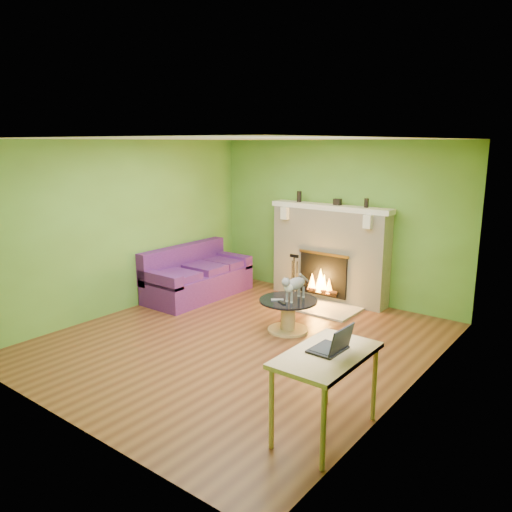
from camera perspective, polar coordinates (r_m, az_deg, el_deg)
The scene contains 22 objects.
floor at distance 6.68m, azimuth -1.79°, elevation -9.67°, with size 5.00×5.00×0.00m, color #572C18.
ceiling at distance 6.17m, azimuth -1.96°, elevation 13.24°, with size 5.00×5.00×0.00m, color white.
wall_back at distance 8.35m, azimuth 9.11°, elevation 4.04°, with size 5.00×5.00×0.00m, color #527E29.
wall_front at distance 4.70m, azimuth -21.64°, elevation -3.61°, with size 5.00×5.00×0.00m, color #527E29.
wall_left at distance 7.90m, azimuth -14.62°, elevation 3.28°, with size 5.00×5.00×0.00m, color #527E29.
wall_right at distance 5.20m, azimuth 17.67°, elevation -1.76°, with size 5.00×5.00×0.00m, color #527E29.
window_frame at distance 4.33m, azimuth 13.64°, elevation -0.98°, with size 1.20×1.20×0.00m, color silver.
window_pane at distance 4.33m, azimuth 13.54°, elevation -0.96°, with size 1.06×1.06×0.00m, color white.
fireplace at distance 8.29m, azimuth 8.37°, elevation 0.28°, with size 2.10×0.46×1.58m.
hearth at distance 8.06m, azimuth 6.38°, elevation -5.62°, with size 1.50×0.75×0.03m, color beige.
mantel at distance 8.14m, azimuth 8.47°, elevation 5.54°, with size 2.10×0.28×0.08m, color silver.
sofa at distance 8.52m, azimuth -6.85°, elevation -2.40°, with size 0.88×1.88×0.85m.
coffee_table at distance 6.94m, azimuth 3.69°, elevation -6.50°, with size 0.80×0.80×0.45m.
desk at distance 4.49m, azimuth 8.05°, elevation -12.00°, with size 0.61×1.04×0.77m.
cat at distance 6.82m, azimuth 4.53°, elevation -3.53°, with size 0.22×0.59×0.37m, color slate, non-canonical shape.
remote_silver at distance 6.83m, azimuth 2.45°, elevation -5.02°, with size 0.17×0.04×0.02m, color gray.
remote_black at distance 6.72m, azimuth 3.00°, elevation -5.34°, with size 0.16×0.04×0.02m, color black.
laptop at distance 4.46m, azimuth 8.24°, elevation -9.14°, with size 0.30×0.34×0.25m, color black, non-canonical shape.
fire_tools at distance 8.30m, azimuth 4.35°, elevation -2.27°, with size 0.20×0.20×0.74m, color black, non-canonical shape.
mantel_vase_left at distance 8.46m, azimuth 4.96°, elevation 6.79°, with size 0.08×0.08×0.18m, color black.
mantel_vase_right at distance 7.88m, azimuth 12.50°, elevation 5.94°, with size 0.07×0.07×0.14m, color black.
mantel_box at distance 8.10m, azimuth 9.29°, elevation 6.12°, with size 0.12×0.08×0.10m, color black.
Camera 1 is at (3.92, -4.76, 2.56)m, focal length 35.00 mm.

